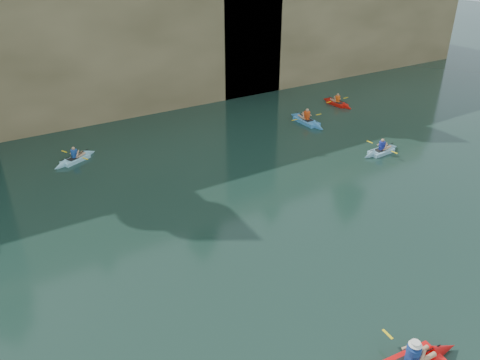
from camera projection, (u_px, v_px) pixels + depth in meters
ground at (313, 320)px, 15.28m from camera, size 160.00×160.00×0.00m
cliff at (64, 12)px, 35.16m from camera, size 70.00×16.00×12.00m
cliff_slab_center at (123, 29)px, 30.63m from camera, size 24.00×2.40×11.40m
cliff_slab_east at (349, 17)px, 40.23m from camera, size 26.00×2.40×9.84m
sea_cave_center at (41, 107)px, 29.27m from camera, size 3.50×1.00×3.20m
sea_cave_east at (233, 68)px, 35.44m from camera, size 5.00×1.00×4.50m
kayaker_ltblue_near at (381, 151)px, 26.90m from camera, size 2.84×2.20×1.10m
kayaker_red_far at (337, 103)px, 34.59m from camera, size 2.14×2.94×1.07m
kayaker_ltblue_mid at (75, 159)px, 25.95m from camera, size 2.82×1.96×1.07m
kayaker_blue_east at (307, 121)px, 31.22m from camera, size 2.45×3.50×1.25m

